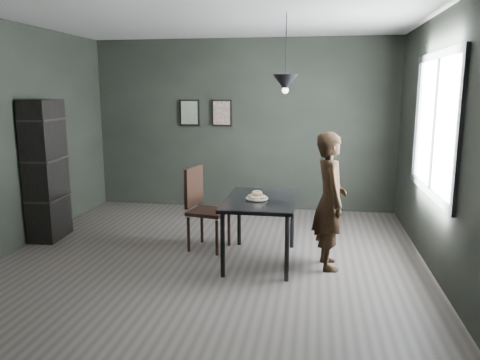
% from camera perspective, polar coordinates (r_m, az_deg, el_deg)
% --- Properties ---
extents(ground, '(5.00, 5.00, 0.00)m').
position_cam_1_polar(ground, '(5.67, -3.62, -9.45)').
color(ground, '#34302D').
rests_on(ground, ground).
extents(back_wall, '(5.00, 0.10, 2.80)m').
position_cam_1_polar(back_wall, '(7.80, 0.36, 6.70)').
color(back_wall, black).
rests_on(back_wall, ground).
extents(ceiling, '(5.00, 5.00, 0.02)m').
position_cam_1_polar(ceiling, '(5.39, -4.00, 19.73)').
color(ceiling, silver).
rests_on(ceiling, ground).
extents(window_assembly, '(0.04, 1.96, 1.56)m').
position_cam_1_polar(window_assembly, '(5.54, 22.62, 6.23)').
color(window_assembly, white).
rests_on(window_assembly, ground).
extents(cafe_table, '(0.80, 1.20, 0.75)m').
position_cam_1_polar(cafe_table, '(5.38, 2.55, -3.10)').
color(cafe_table, black).
rests_on(cafe_table, ground).
extents(white_plate, '(0.23, 0.23, 0.01)m').
position_cam_1_polar(white_plate, '(5.31, 2.09, -2.34)').
color(white_plate, silver).
rests_on(white_plate, cafe_table).
extents(donut_pile, '(0.22, 0.22, 0.09)m').
position_cam_1_polar(donut_pile, '(5.30, 2.09, -1.95)').
color(donut_pile, beige).
rests_on(donut_pile, white_plate).
extents(woman, '(0.46, 0.62, 1.53)m').
position_cam_1_polar(woman, '(5.28, 10.90, -2.51)').
color(woman, black).
rests_on(woman, ground).
extents(wood_chair, '(0.53, 0.53, 1.03)m').
position_cam_1_polar(wood_chair, '(5.87, -4.65, -2.77)').
color(wood_chair, black).
rests_on(wood_chair, ground).
extents(shelf_unit, '(0.40, 0.65, 1.86)m').
position_cam_1_polar(shelf_unit, '(6.70, -22.60, 1.10)').
color(shelf_unit, black).
rests_on(shelf_unit, ground).
extents(pendant_lamp, '(0.28, 0.28, 0.86)m').
position_cam_1_polar(pendant_lamp, '(5.30, 5.55, 11.71)').
color(pendant_lamp, black).
rests_on(pendant_lamp, ground).
extents(framed_print_left, '(0.34, 0.04, 0.44)m').
position_cam_1_polar(framed_print_left, '(7.94, -6.17, 8.16)').
color(framed_print_left, black).
rests_on(framed_print_left, ground).
extents(framed_print_right, '(0.34, 0.04, 0.44)m').
position_cam_1_polar(framed_print_right, '(7.82, -2.24, 8.17)').
color(framed_print_right, black).
rests_on(framed_print_right, ground).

